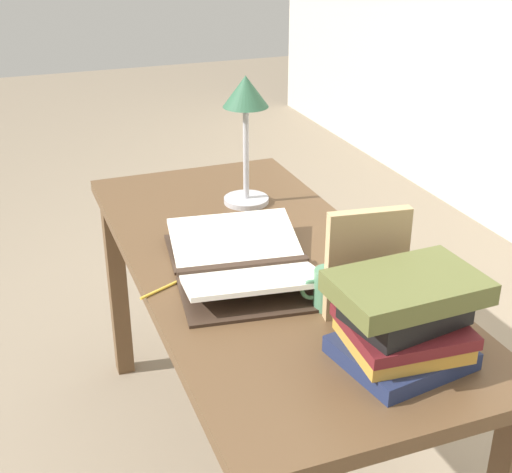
{
  "coord_description": "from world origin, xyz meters",
  "views": [
    {
      "loc": [
        1.55,
        -0.61,
        1.59
      ],
      "look_at": [
        0.03,
        -0.03,
        0.82
      ],
      "focal_mm": 50.0,
      "sensor_mm": 36.0,
      "label": 1
    }
  ],
  "objects_px": {
    "book_standing_upright": "(367,264)",
    "reading_lamp": "(246,111)",
    "pencil": "(165,288)",
    "coffee_mug": "(328,289)",
    "open_book": "(244,263)",
    "book_stack_tall": "(404,320)"
  },
  "relations": [
    {
      "from": "book_standing_upright",
      "to": "reading_lamp",
      "type": "bearing_deg",
      "value": -170.56
    },
    {
      "from": "reading_lamp",
      "to": "pencil",
      "type": "xyz_separation_m",
      "value": [
        0.44,
        -0.37,
        -0.29
      ]
    },
    {
      "from": "coffee_mug",
      "to": "pencil",
      "type": "bearing_deg",
      "value": -123.36
    },
    {
      "from": "open_book",
      "to": "coffee_mug",
      "type": "height_order",
      "value": "coffee_mug"
    },
    {
      "from": "open_book",
      "to": "reading_lamp",
      "type": "xyz_separation_m",
      "value": [
        -0.42,
        0.16,
        0.27
      ]
    },
    {
      "from": "book_stack_tall",
      "to": "coffee_mug",
      "type": "height_order",
      "value": "book_stack_tall"
    },
    {
      "from": "coffee_mug",
      "to": "book_standing_upright",
      "type": "bearing_deg",
      "value": 47.96
    },
    {
      "from": "open_book",
      "to": "book_standing_upright",
      "type": "bearing_deg",
      "value": 39.23
    },
    {
      "from": "book_stack_tall",
      "to": "book_standing_upright",
      "type": "distance_m",
      "value": 0.19
    },
    {
      "from": "book_standing_upright",
      "to": "coffee_mug",
      "type": "relative_size",
      "value": 2.52
    },
    {
      "from": "open_book",
      "to": "reading_lamp",
      "type": "bearing_deg",
      "value": 166.73
    },
    {
      "from": "open_book",
      "to": "coffee_mug",
      "type": "distance_m",
      "value": 0.27
    },
    {
      "from": "book_stack_tall",
      "to": "pencil",
      "type": "relative_size",
      "value": 2.22
    },
    {
      "from": "open_book",
      "to": "pencil",
      "type": "relative_size",
      "value": 3.93
    },
    {
      "from": "book_standing_upright",
      "to": "pencil",
      "type": "distance_m",
      "value": 0.49
    },
    {
      "from": "book_standing_upright",
      "to": "book_stack_tall",
      "type": "bearing_deg",
      "value": 2.91
    },
    {
      "from": "open_book",
      "to": "pencil",
      "type": "height_order",
      "value": "open_book"
    },
    {
      "from": "coffee_mug",
      "to": "pencil",
      "type": "relative_size",
      "value": 0.76
    },
    {
      "from": "open_book",
      "to": "coffee_mug",
      "type": "xyz_separation_m",
      "value": [
        0.24,
        0.12,
        0.03
      ]
    },
    {
      "from": "reading_lamp",
      "to": "book_stack_tall",
      "type": "bearing_deg",
      "value": 0.18
    },
    {
      "from": "open_book",
      "to": "book_standing_upright",
      "type": "relative_size",
      "value": 2.06
    },
    {
      "from": "reading_lamp",
      "to": "coffee_mug",
      "type": "distance_m",
      "value": 0.7
    }
  ]
}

